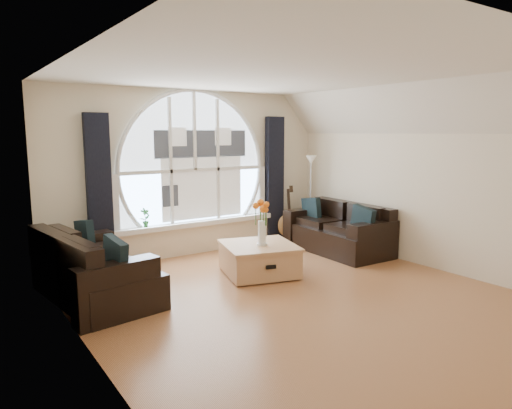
% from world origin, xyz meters
% --- Properties ---
extents(ground, '(5.00, 5.50, 0.01)m').
position_xyz_m(ground, '(0.00, 0.00, 0.00)').
color(ground, brown).
rests_on(ground, ground).
extents(ceiling, '(5.00, 5.50, 0.01)m').
position_xyz_m(ceiling, '(0.00, 0.00, 2.70)').
color(ceiling, silver).
rests_on(ceiling, ground).
extents(wall_back, '(5.00, 0.01, 2.70)m').
position_xyz_m(wall_back, '(0.00, 2.75, 1.35)').
color(wall_back, beige).
rests_on(wall_back, ground).
extents(wall_left, '(0.01, 5.50, 2.70)m').
position_xyz_m(wall_left, '(-2.50, 0.00, 1.35)').
color(wall_left, beige).
rests_on(wall_left, ground).
extents(wall_right, '(0.01, 5.50, 2.70)m').
position_xyz_m(wall_right, '(2.50, 0.00, 1.35)').
color(wall_right, beige).
rests_on(wall_right, ground).
extents(attic_slope, '(0.92, 5.50, 0.72)m').
position_xyz_m(attic_slope, '(2.20, 0.00, 2.35)').
color(attic_slope, silver).
rests_on(attic_slope, ground).
extents(arched_window, '(2.60, 0.06, 2.15)m').
position_xyz_m(arched_window, '(0.00, 2.72, 1.62)').
color(arched_window, silver).
rests_on(arched_window, wall_back).
extents(window_sill, '(2.90, 0.22, 0.08)m').
position_xyz_m(window_sill, '(0.00, 2.65, 0.51)').
color(window_sill, white).
rests_on(window_sill, wall_back).
extents(window_frame, '(2.76, 0.08, 2.15)m').
position_xyz_m(window_frame, '(0.00, 2.69, 1.62)').
color(window_frame, white).
rests_on(window_frame, wall_back).
extents(neighbor_house, '(1.70, 0.02, 1.50)m').
position_xyz_m(neighbor_house, '(0.15, 2.71, 1.50)').
color(neighbor_house, silver).
rests_on(neighbor_house, wall_back).
extents(curtain_left, '(0.35, 0.12, 2.30)m').
position_xyz_m(curtain_left, '(-1.60, 2.63, 1.15)').
color(curtain_left, black).
rests_on(curtain_left, ground).
extents(curtain_right, '(0.35, 0.12, 2.30)m').
position_xyz_m(curtain_right, '(1.60, 2.63, 1.15)').
color(curtain_right, black).
rests_on(curtain_right, ground).
extents(sofa_left, '(1.18, 1.98, 0.83)m').
position_xyz_m(sofa_left, '(-2.04, 1.38, 0.40)').
color(sofa_left, black).
rests_on(sofa_left, ground).
extents(sofa_right, '(0.98, 1.86, 0.81)m').
position_xyz_m(sofa_right, '(2.01, 1.38, 0.40)').
color(sofa_right, black).
rests_on(sofa_right, ground).
extents(coffee_chest, '(1.22, 1.22, 0.48)m').
position_xyz_m(coffee_chest, '(0.16, 1.06, 0.24)').
color(coffee_chest, '#B17A4C').
rests_on(coffee_chest, ground).
extents(throw_blanket, '(0.65, 0.65, 0.10)m').
position_xyz_m(throw_blanket, '(-1.99, 1.10, 0.50)').
color(throw_blanket, silver).
rests_on(throw_blanket, sofa_left).
extents(vase_flowers, '(0.24, 0.24, 0.70)m').
position_xyz_m(vase_flowers, '(0.16, 0.99, 0.83)').
color(vase_flowers, white).
rests_on(vase_flowers, coffee_chest).
extents(floor_lamp, '(0.24, 0.24, 1.60)m').
position_xyz_m(floor_lamp, '(2.15, 2.25, 0.80)').
color(floor_lamp, '#B2B2B2').
rests_on(floor_lamp, ground).
extents(guitar, '(0.42, 0.34, 1.06)m').
position_xyz_m(guitar, '(1.75, 2.44, 0.53)').
color(guitar, brown).
rests_on(guitar, ground).
extents(potted_plant, '(0.18, 0.15, 0.30)m').
position_xyz_m(potted_plant, '(-0.91, 2.65, 0.70)').
color(potted_plant, '#1E6023').
rests_on(potted_plant, window_sill).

